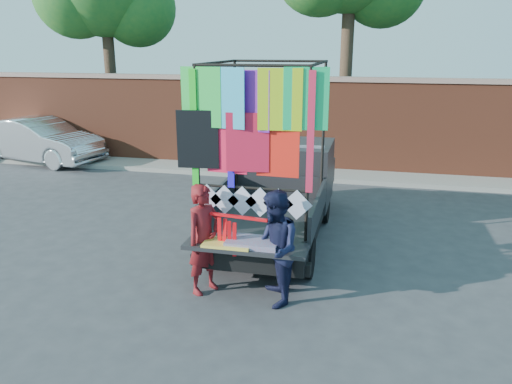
% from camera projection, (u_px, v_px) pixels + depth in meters
% --- Properties ---
extents(ground, '(90.00, 90.00, 0.00)m').
position_uv_depth(ground, '(241.00, 274.00, 7.75)').
color(ground, '#38383A').
rests_on(ground, ground).
extents(brick_wall, '(30.00, 0.45, 2.61)m').
position_uv_depth(brick_wall, '(304.00, 123.00, 13.92)').
color(brick_wall, brown).
rests_on(brick_wall, ground).
extents(curb, '(30.00, 1.20, 0.12)m').
position_uv_depth(curb, '(300.00, 173.00, 13.62)').
color(curb, gray).
rests_on(curb, ground).
extents(pickup_truck, '(2.02, 5.06, 3.19)m').
position_uv_depth(pickup_truck, '(282.00, 189.00, 9.47)').
color(pickup_truck, black).
rests_on(pickup_truck, ground).
extents(sedan, '(4.26, 2.18, 1.34)m').
position_uv_depth(sedan, '(40.00, 140.00, 15.01)').
color(sedan, silver).
rests_on(sedan, ground).
extents(woman, '(0.62, 0.69, 1.59)m').
position_uv_depth(woman, '(204.00, 239.00, 7.01)').
color(woman, maroon).
rests_on(woman, ground).
extents(man, '(0.82, 0.93, 1.60)m').
position_uv_depth(man, '(275.00, 249.00, 6.68)').
color(man, '#151835').
rests_on(man, ground).
extents(streamer_bundle, '(0.84, 0.15, 0.59)m').
position_uv_depth(streamer_bundle, '(232.00, 229.00, 6.80)').
color(streamer_bundle, red).
rests_on(streamer_bundle, ground).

